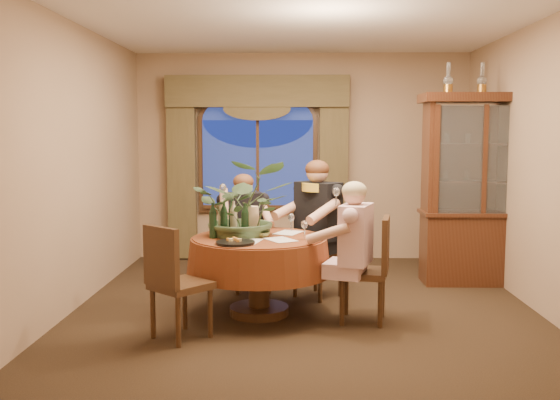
{
  "coord_description": "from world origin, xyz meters",
  "views": [
    {
      "loc": [
        -0.1,
        -6.04,
        1.72
      ],
      "look_at": [
        -0.23,
        -0.25,
        1.1
      ],
      "focal_mm": 40.0,
      "sensor_mm": 36.0,
      "label": 1
    }
  ],
  "objects_px": {
    "dining_table": "(259,276)",
    "wine_bottle_5": "(222,218)",
    "chair_front_left": "(181,282)",
    "person_pink": "(356,254)",
    "wine_bottle_2": "(245,220)",
    "person_scarf": "(318,229)",
    "chair_right": "(363,270)",
    "centerpiece_plant": "(245,171)",
    "wine_bottle_0": "(224,220)",
    "oil_lamp_center": "(482,78)",
    "person_back": "(243,233)",
    "oil_lamp_left": "(448,78)",
    "stoneware_vase": "(253,220)",
    "china_cabinet": "(478,190)",
    "wine_bottle_1": "(234,218)",
    "oil_lamp_right": "(516,78)",
    "wine_bottle_4": "(232,217)",
    "chair_back": "(252,247)",
    "chair_back_right": "(318,252)",
    "olive_bowl": "(261,235)",
    "wine_bottle_3": "(213,220)"
  },
  "relations": [
    {
      "from": "chair_back",
      "to": "wine_bottle_3",
      "type": "relative_size",
      "value": 2.91
    },
    {
      "from": "oil_lamp_left",
      "to": "wine_bottle_1",
      "type": "xyz_separation_m",
      "value": [
        -2.3,
        -1.25,
        -1.42
      ]
    },
    {
      "from": "centerpiece_plant",
      "to": "wine_bottle_5",
      "type": "distance_m",
      "value": 0.5
    },
    {
      "from": "dining_table",
      "to": "wine_bottle_0",
      "type": "bearing_deg",
      "value": -176.99
    },
    {
      "from": "chair_back",
      "to": "stoneware_vase",
      "type": "xyz_separation_m",
      "value": [
        0.06,
        -0.76,
        0.41
      ]
    },
    {
      "from": "oil_lamp_left",
      "to": "chair_back_right",
      "type": "distance_m",
      "value": 2.45
    },
    {
      "from": "stoneware_vase",
      "to": "wine_bottle_5",
      "type": "bearing_deg",
      "value": -174.61
    },
    {
      "from": "person_pink",
      "to": "wine_bottle_2",
      "type": "distance_m",
      "value": 1.07
    },
    {
      "from": "dining_table",
      "to": "olive_bowl",
      "type": "height_order",
      "value": "olive_bowl"
    },
    {
      "from": "oil_lamp_center",
      "to": "person_back",
      "type": "distance_m",
      "value": 3.17
    },
    {
      "from": "wine_bottle_2",
      "to": "wine_bottle_5",
      "type": "relative_size",
      "value": 1.0
    },
    {
      "from": "dining_table",
      "to": "person_scarf",
      "type": "height_order",
      "value": "person_scarf"
    },
    {
      "from": "wine_bottle_1",
      "to": "oil_lamp_right",
      "type": "bearing_deg",
      "value": 22.23
    },
    {
      "from": "wine_bottle_3",
      "to": "oil_lamp_center",
      "type": "bearing_deg",
      "value": 25.99
    },
    {
      "from": "person_pink",
      "to": "oil_lamp_right",
      "type": "bearing_deg",
      "value": -31.1
    },
    {
      "from": "chair_front_left",
      "to": "wine_bottle_2",
      "type": "distance_m",
      "value": 0.91
    },
    {
      "from": "china_cabinet",
      "to": "oil_lamp_left",
      "type": "xyz_separation_m",
      "value": [
        -0.38,
        0.0,
        1.25
      ]
    },
    {
      "from": "person_scarf",
      "to": "wine_bottle_4",
      "type": "height_order",
      "value": "person_scarf"
    },
    {
      "from": "dining_table",
      "to": "wine_bottle_5",
      "type": "height_order",
      "value": "wine_bottle_5"
    },
    {
      "from": "oil_lamp_center",
      "to": "oil_lamp_right",
      "type": "height_order",
      "value": "same"
    },
    {
      "from": "chair_back_right",
      "to": "wine_bottle_4",
      "type": "xyz_separation_m",
      "value": [
        -0.86,
        -0.47,
        0.44
      ]
    },
    {
      "from": "oil_lamp_center",
      "to": "person_scarf",
      "type": "height_order",
      "value": "oil_lamp_center"
    },
    {
      "from": "wine_bottle_5",
      "to": "chair_back",
      "type": "bearing_deg",
      "value": 73.35
    },
    {
      "from": "centerpiece_plant",
      "to": "wine_bottle_0",
      "type": "relative_size",
      "value": 3.18
    },
    {
      "from": "wine_bottle_1",
      "to": "wine_bottle_2",
      "type": "distance_m",
      "value": 0.18
    },
    {
      "from": "oil_lamp_left",
      "to": "oil_lamp_center",
      "type": "relative_size",
      "value": 1.0
    },
    {
      "from": "chair_right",
      "to": "person_pink",
      "type": "distance_m",
      "value": 0.22
    },
    {
      "from": "chair_front_left",
      "to": "person_pink",
      "type": "xyz_separation_m",
      "value": [
        1.5,
        0.4,
        0.17
      ]
    },
    {
      "from": "centerpiece_plant",
      "to": "wine_bottle_1",
      "type": "height_order",
      "value": "centerpiece_plant"
    },
    {
      "from": "stoneware_vase",
      "to": "olive_bowl",
      "type": "xyz_separation_m",
      "value": [
        0.09,
        -0.18,
        -0.11
      ]
    },
    {
      "from": "chair_back_right",
      "to": "olive_bowl",
      "type": "relative_size",
      "value": 5.92
    },
    {
      "from": "wine_bottle_1",
      "to": "wine_bottle_2",
      "type": "relative_size",
      "value": 1.0
    },
    {
      "from": "stoneware_vase",
      "to": "china_cabinet",
      "type": "bearing_deg",
      "value": 24.93
    },
    {
      "from": "wine_bottle_0",
      "to": "wine_bottle_5",
      "type": "distance_m",
      "value": 0.15
    },
    {
      "from": "olive_bowl",
      "to": "wine_bottle_1",
      "type": "relative_size",
      "value": 0.49
    },
    {
      "from": "china_cabinet",
      "to": "chair_back",
      "type": "height_order",
      "value": "china_cabinet"
    },
    {
      "from": "oil_lamp_center",
      "to": "chair_right",
      "type": "xyz_separation_m",
      "value": [
        -1.46,
        -1.5,
        -1.86
      ]
    },
    {
      "from": "person_back",
      "to": "chair_back_right",
      "type": "bearing_deg",
      "value": 152.54
    },
    {
      "from": "olive_bowl",
      "to": "wine_bottle_1",
      "type": "distance_m",
      "value": 0.31
    },
    {
      "from": "wine_bottle_2",
      "to": "person_scarf",
      "type": "bearing_deg",
      "value": 44.65
    },
    {
      "from": "dining_table",
      "to": "centerpiece_plant",
      "type": "relative_size",
      "value": 1.3
    },
    {
      "from": "china_cabinet",
      "to": "person_scarf",
      "type": "height_order",
      "value": "china_cabinet"
    },
    {
      "from": "chair_right",
      "to": "stoneware_vase",
      "type": "distance_m",
      "value": 1.16
    },
    {
      "from": "oil_lamp_right",
      "to": "olive_bowl",
      "type": "bearing_deg",
      "value": -154.36
    },
    {
      "from": "olive_bowl",
      "to": "chair_front_left",
      "type": "bearing_deg",
      "value": -133.27
    },
    {
      "from": "wine_bottle_4",
      "to": "dining_table",
      "type": "bearing_deg",
      "value": -36.27
    },
    {
      "from": "wine_bottle_2",
      "to": "wine_bottle_1",
      "type": "bearing_deg",
      "value": 132.51
    },
    {
      "from": "oil_lamp_center",
      "to": "chair_back",
      "type": "bearing_deg",
      "value": -171.1
    },
    {
      "from": "oil_lamp_left",
      "to": "stoneware_vase",
      "type": "xyz_separation_m",
      "value": [
        -2.12,
        -1.16,
        -1.45
      ]
    },
    {
      "from": "person_pink",
      "to": "wine_bottle_5",
      "type": "bearing_deg",
      "value": 89.88
    }
  ]
}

